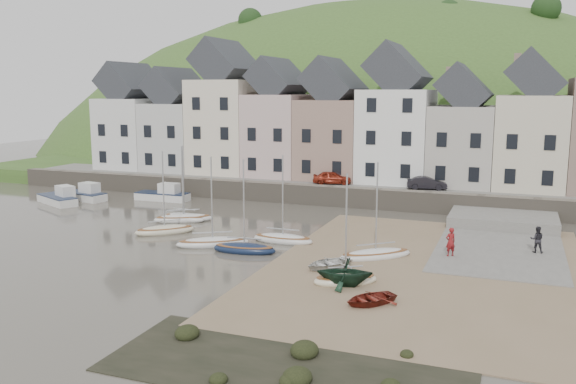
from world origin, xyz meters
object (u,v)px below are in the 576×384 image
at_px(rowboat_green, 345,272).
at_px(car_left, 332,178).
at_px(rowboat_white, 328,263).
at_px(person_dark, 537,239).
at_px(person_red, 451,242).
at_px(sailboat_0, 183,218).
at_px(car_right, 427,183).
at_px(rowboat_red, 370,298).

xyz_separation_m(rowboat_green, car_left, (-8.12, 24.46, 1.38)).
distance_m(rowboat_white, person_dark, 14.07).
height_order(rowboat_white, person_red, person_red).
xyz_separation_m(sailboat_0, rowboat_green, (16.59, -11.19, 0.58)).
relative_size(rowboat_white, car_right, 0.84).
relative_size(rowboat_white, person_dark, 1.72).
distance_m(rowboat_green, car_right, 24.51).
distance_m(rowboat_white, rowboat_red, 6.25).
bearing_deg(rowboat_green, rowboat_red, 26.57).
xyz_separation_m(car_left, car_right, (8.93, 0.00, -0.04)).
distance_m(person_dark, car_left, 22.60).
bearing_deg(rowboat_red, sailboat_0, -174.98).
height_order(sailboat_0, rowboat_red, sailboat_0).
bearing_deg(person_dark, sailboat_0, -6.52).
distance_m(car_left, car_right, 8.94).
distance_m(rowboat_white, car_right, 21.94).
bearing_deg(sailboat_0, car_left, 57.44).
distance_m(rowboat_green, rowboat_red, 3.03).
bearing_deg(rowboat_green, person_dark, 123.94).
distance_m(rowboat_white, car_left, 22.69).
bearing_deg(rowboat_red, rowboat_green, 171.30).
xyz_separation_m(rowboat_green, person_red, (4.68, 7.90, 0.19)).
height_order(person_red, person_dark, person_red).
bearing_deg(person_dark, car_left, -42.98).
height_order(rowboat_red, person_dark, person_dark).
xyz_separation_m(rowboat_white, rowboat_green, (1.78, -2.75, 0.47)).
relative_size(rowboat_green, person_dark, 1.72).
relative_size(rowboat_red, person_dark, 1.60).
relative_size(person_dark, car_left, 0.47).
height_order(car_left, car_right, car_left).
bearing_deg(rowboat_white, sailboat_0, -173.16).
bearing_deg(rowboat_white, rowboat_green, -20.52).
distance_m(person_red, car_right, 17.04).
bearing_deg(sailboat_0, rowboat_red, -36.03).
relative_size(car_left, car_right, 1.03).
height_order(rowboat_red, person_red, person_red).
bearing_deg(rowboat_white, person_dark, 71.15).
bearing_deg(person_dark, person_red, 23.48).
xyz_separation_m(rowboat_white, car_right, (2.59, 21.71, 1.82)).
xyz_separation_m(rowboat_white, person_red, (6.46, 5.15, 0.67)).
distance_m(person_red, car_left, 20.96).
bearing_deg(car_left, person_red, -156.44).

